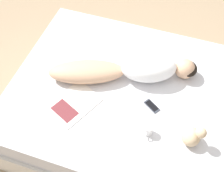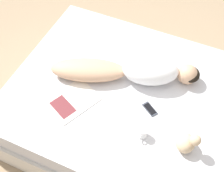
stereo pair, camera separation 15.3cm
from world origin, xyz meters
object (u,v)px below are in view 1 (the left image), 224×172
at_px(coffee_mug, 148,130).
at_px(cell_phone, 152,106).
at_px(person, 129,69).
at_px(open_magazine, 73,104).

relative_size(coffee_mug, cell_phone, 0.69).
height_order(coffee_mug, cell_phone, coffee_mug).
xyz_separation_m(person, open_magazine, (0.44, -0.36, -0.10)).
bearing_deg(cell_phone, person, -98.28).
bearing_deg(person, open_magazine, -59.57).
relative_size(person, open_magazine, 2.62).
height_order(person, cell_phone, person).
relative_size(open_magazine, cell_phone, 3.25).
bearing_deg(open_magazine, person, 165.86).
height_order(open_magazine, cell_phone, same).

